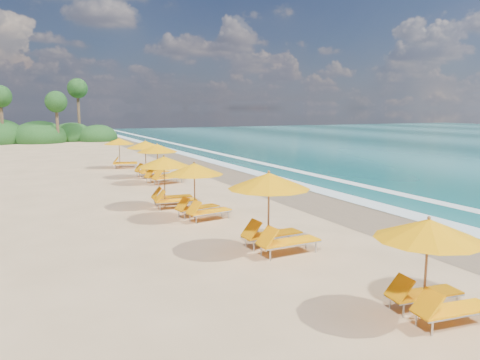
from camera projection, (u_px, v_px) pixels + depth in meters
name	position (u px, v px, depth m)	size (l,w,h in m)	color
ground	(240.00, 208.00, 19.91)	(160.00, 160.00, 0.00)	tan
wet_sand	(317.00, 200.00, 21.62)	(4.00, 160.00, 0.01)	#8B7353
surf_foam	(363.00, 195.00, 22.77)	(4.00, 160.00, 0.01)	white
station_1	(433.00, 261.00, 9.24)	(2.48, 2.34, 2.14)	olive
station_2	(274.00, 206.00, 13.63)	(2.68, 2.48, 2.45)	olive
station_3	(198.00, 187.00, 17.67)	(2.68, 2.56, 2.24)	olive
station_4	(168.00, 178.00, 19.86)	(2.60, 2.44, 2.27)	olive
station_5	(160.00, 161.00, 26.09)	(2.86, 2.76, 2.31)	olive
station_6	(148.00, 156.00, 28.43)	(2.66, 2.50, 2.32)	olive
station_7	(122.00, 151.00, 33.01)	(2.66, 2.55, 2.18)	olive
treeline	(4.00, 135.00, 56.08)	(25.80, 8.80, 9.74)	#163D14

